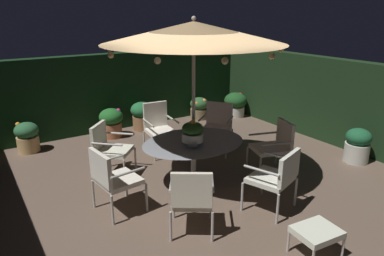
{
  "coord_description": "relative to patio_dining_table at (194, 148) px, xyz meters",
  "views": [
    {
      "loc": [
        -3.04,
        -4.54,
        2.83
      ],
      "look_at": [
        0.02,
        0.16,
        0.96
      ],
      "focal_mm": 33.48,
      "sensor_mm": 36.0,
      "label": 1
    }
  ],
  "objects": [
    {
      "name": "ground_plane",
      "position": [
        -0.02,
        -0.12,
        -0.62
      ],
      "size": [
        7.62,
        7.61,
        0.02
      ],
      "primitive_type": "cube",
      "color": "brown"
    },
    {
      "name": "hedge_backdrop_rear",
      "position": [
        -0.02,
        3.54,
        0.31
      ],
      "size": [
        7.62,
        0.3,
        1.84
      ],
      "primitive_type": "cube",
      "color": "black",
      "rests_on": "ground_plane"
    },
    {
      "name": "hedge_backdrop_right",
      "position": [
        3.64,
        -0.12,
        0.31
      ],
      "size": [
        0.3,
        7.61,
        1.84
      ],
      "primitive_type": "cube",
      "color": "black",
      "rests_on": "ground_plane"
    },
    {
      "name": "patio_dining_table",
      "position": [
        0.0,
        0.0,
        0.0
      ],
      "size": [
        1.77,
        1.4,
        0.74
      ],
      "color": "#B3B3AA",
      "rests_on": "ground_plane"
    },
    {
      "name": "patio_umbrella",
      "position": [
        0.0,
        -0.0,
        1.88
      ],
      "size": [
        2.83,
        2.83,
        2.73
      ],
      "color": "#BBB1A5",
      "rests_on": "ground_plane"
    },
    {
      "name": "centerpiece_planter",
      "position": [
        -0.13,
        -0.17,
        0.36
      ],
      "size": [
        0.35,
        0.35,
        0.43
      ],
      "color": "beige",
      "rests_on": "patio_dining_table"
    },
    {
      "name": "patio_chair_north",
      "position": [
        -1.51,
        -0.18,
        -0.04
      ],
      "size": [
        0.65,
        0.69,
        0.97
      ],
      "color": "#B3B4A9",
      "rests_on": "ground_plane"
    },
    {
      "name": "patio_chair_northeast",
      "position": [
        -0.85,
        -1.25,
        -0.05
      ],
      "size": [
        0.77,
        0.77,
        0.96
      ],
      "color": "#B5ADA9",
      "rests_on": "ground_plane"
    },
    {
      "name": "patio_chair_east",
      "position": [
        0.49,
        -1.43,
        -0.04
      ],
      "size": [
        0.8,
        0.77,
        0.94
      ],
      "color": "#B2B1AB",
      "rests_on": "ground_plane"
    },
    {
      "name": "patio_chair_southeast",
      "position": [
        1.45,
        -0.45,
        -0.07
      ],
      "size": [
        0.77,
        0.73,
        0.94
      ],
      "color": "#B8B3A8",
      "rests_on": "ground_plane"
    },
    {
      "name": "patio_chair_south",
      "position": [
        1.2,
        0.93,
        -0.03
      ],
      "size": [
        0.81,
        0.82,
        1.0
      ],
      "color": "#B3B3AB",
      "rests_on": "ground_plane"
    },
    {
      "name": "patio_chair_southwest",
      "position": [
        0.15,
        1.52,
        -0.03
      ],
      "size": [
        0.62,
        0.68,
        1.02
      ],
      "color": "#B3B7A3",
      "rests_on": "ground_plane"
    },
    {
      "name": "patio_chair_west",
      "position": [
        -1.1,
        1.04,
        -0.06
      ],
      "size": [
        0.83,
        0.83,
        0.94
      ],
      "color": "#BAB1AC",
      "rests_on": "ground_plane"
    },
    {
      "name": "ottoman_footrest",
      "position": [
        0.15,
        -2.43,
        -0.3
      ],
      "size": [
        0.55,
        0.48,
        0.36
      ],
      "color": "#BCB2AB",
      "rests_on": "ground_plane"
    },
    {
      "name": "potted_plant_right_far",
      "position": [
        -0.34,
        2.93,
        -0.24
      ],
      "size": [
        0.54,
        0.54,
        0.68
      ],
      "color": "#A76441",
      "rests_on": "ground_plane"
    },
    {
      "name": "potted_plant_back_center",
      "position": [
        -2.13,
        3.01,
        -0.28
      ],
      "size": [
        0.48,
        0.48,
        0.63
      ],
      "color": "tan",
      "rests_on": "ground_plane"
    },
    {
      "name": "potted_plant_front_corner",
      "position": [
        2.18,
        3.04,
        -0.31
      ],
      "size": [
        0.49,
        0.49,
        0.58
      ],
      "color": "#7C694A",
      "rests_on": "ground_plane"
    },
    {
      "name": "potted_plant_left_far",
      "position": [
        0.49,
        3.03,
        -0.24
      ],
      "size": [
        0.55,
        0.55,
        0.69
      ],
      "color": "#9E6D47",
      "rests_on": "ground_plane"
    },
    {
      "name": "potted_plant_left_near",
      "position": [
        3.15,
        2.7,
        -0.26
      ],
      "size": [
        0.62,
        0.62,
        0.66
      ],
      "color": "beige",
      "rests_on": "ground_plane"
    },
    {
      "name": "potted_plant_back_right",
      "position": [
        3.11,
        -1.01,
        -0.26
      ],
      "size": [
        0.48,
        0.48,
        0.67
      ],
      "color": "beige",
      "rests_on": "ground_plane"
    }
  ]
}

